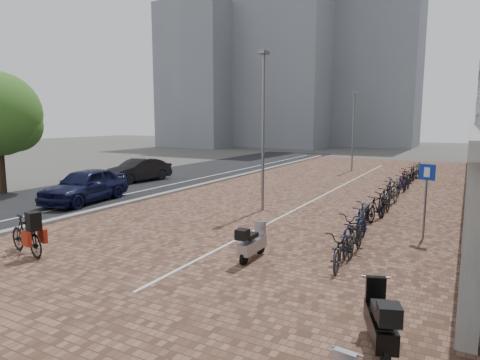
# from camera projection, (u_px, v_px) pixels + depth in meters

# --- Properties ---
(ground) EXTENTS (140.00, 140.00, 0.00)m
(ground) POSITION_uv_depth(u_px,v_px,m) (148.00, 245.00, 13.03)
(ground) COLOR #474442
(ground) RESTS_ON ground
(plaza_brick) EXTENTS (14.50, 42.00, 0.04)m
(plaza_brick) POSITION_uv_depth(u_px,v_px,m) (326.00, 192.00, 22.49)
(plaza_brick) COLOR brown
(plaza_brick) RESTS_ON ground
(street_asphalt) EXTENTS (8.00, 50.00, 0.03)m
(street_asphalt) POSITION_uv_depth(u_px,v_px,m) (165.00, 179.00, 27.73)
(street_asphalt) COLOR black
(street_asphalt) RESTS_ON ground
(curb) EXTENTS (0.35, 42.00, 0.14)m
(curb) POSITION_uv_depth(u_px,v_px,m) (215.00, 182.00, 25.86)
(curb) COLOR gray
(curb) RESTS_ON ground
(lane_line) EXTENTS (0.12, 44.00, 0.00)m
(lane_line) POSITION_uv_depth(u_px,v_px,m) (190.00, 180.00, 26.78)
(lane_line) COLOR white
(lane_line) RESTS_ON street_asphalt
(parking_line) EXTENTS (0.10, 30.00, 0.00)m
(parking_line) POSITION_uv_depth(u_px,v_px,m) (329.00, 192.00, 22.39)
(parking_line) COLOR white
(parking_line) RESTS_ON plaza_brick
(bg_towers) EXTENTS (33.00, 23.00, 32.00)m
(bg_towers) POSITION_uv_depth(u_px,v_px,m) (296.00, 50.00, 60.31)
(bg_towers) COLOR gray
(bg_towers) RESTS_ON ground
(car_navy) EXTENTS (2.58, 4.97, 1.62)m
(car_navy) POSITION_uv_depth(u_px,v_px,m) (85.00, 185.00, 19.70)
(car_navy) COLOR black
(car_navy) RESTS_ON ground
(car_dark) EXTENTS (2.19, 4.59, 1.45)m
(car_dark) POSITION_uv_depth(u_px,v_px,m) (138.00, 170.00, 26.33)
(car_dark) COLOR black
(car_dark) RESTS_ON ground
(hero_bike) EXTENTS (1.97, 0.89, 1.34)m
(hero_bike) POSITION_uv_depth(u_px,v_px,m) (26.00, 235.00, 12.01)
(hero_bike) COLOR black
(hero_bike) RESTS_ON ground
(scooter_front) EXTENTS (0.48, 1.48, 1.02)m
(scooter_front) POSITION_uv_depth(u_px,v_px,m) (252.00, 242.00, 11.59)
(scooter_front) COLOR #98989D
(scooter_front) RESTS_ON ground
(scooter_mid) EXTENTS (1.03, 1.70, 1.11)m
(scooter_mid) POSITION_uv_depth(u_px,v_px,m) (380.00, 319.00, 7.01)
(scooter_mid) COLOR black
(scooter_mid) RESTS_ON ground
(parking_sign) EXTENTS (0.50, 0.21, 2.49)m
(parking_sign) POSITION_uv_depth(u_px,v_px,m) (426.00, 189.00, 13.41)
(parking_sign) COLOR slate
(parking_sign) RESTS_ON ground
(lamp_near) EXTENTS (0.12, 0.12, 6.63)m
(lamp_near) POSITION_uv_depth(u_px,v_px,m) (263.00, 134.00, 17.51)
(lamp_near) COLOR slate
(lamp_near) RESTS_ON ground
(lamp_far) EXTENTS (0.12, 0.12, 5.92)m
(lamp_far) POSITION_uv_depth(u_px,v_px,m) (353.00, 132.00, 31.43)
(lamp_far) COLOR slate
(lamp_far) RESTS_ON ground
(street_tree) EXTENTS (4.39, 4.39, 6.39)m
(street_tree) POSITION_uv_depth(u_px,v_px,m) (1.00, 116.00, 21.67)
(street_tree) COLOR #382619
(street_tree) RESTS_ON ground
(bike_row) EXTENTS (1.23, 21.45, 1.05)m
(bike_row) POSITION_uv_depth(u_px,v_px,m) (393.00, 192.00, 19.51)
(bike_row) COLOR #222228
(bike_row) RESTS_ON ground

